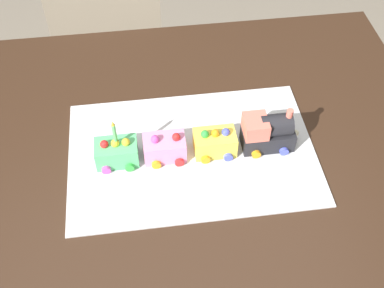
{
  "coord_description": "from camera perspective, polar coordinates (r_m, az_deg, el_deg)",
  "views": [
    {
      "loc": [
        0.03,
        0.78,
        1.66
      ],
      "look_at": [
        -0.07,
        0.02,
        0.77
      ],
      "focal_mm": 45.53,
      "sensor_mm": 36.0,
      "label": 1
    }
  ],
  "objects": [
    {
      "name": "cake_locomotive",
      "position": [
        1.19,
        8.88,
        1.39
      ],
      "size": [
        0.14,
        0.08,
        0.12
      ],
      "color": "#232328",
      "rests_on": "cake_board"
    },
    {
      "name": "chair",
      "position": [
        2.0,
        -9.42,
        12.27
      ],
      "size": [
        0.42,
        0.42,
        0.86
      ],
      "rotation": [
        0.0,
        0.0,
        -0.05
      ],
      "color": "gray",
      "rests_on": "ground"
    },
    {
      "name": "birthday_candle",
      "position": [
        1.11,
        -9.1,
        1.47
      ],
      "size": [
        0.01,
        0.01,
        0.06
      ],
      "color": "#66D872",
      "rests_on": "cake_car_hopper_mint_green"
    },
    {
      "name": "cake_car_caboose_bubblegum",
      "position": [
        1.17,
        -3.04,
        -0.39
      ],
      "size": [
        0.1,
        0.08,
        0.07
      ],
      "color": "pink",
      "rests_on": "cake_board"
    },
    {
      "name": "ground_plane",
      "position": [
        1.83,
        -2.23,
        -15.67
      ],
      "size": [
        8.0,
        8.0,
        0.0
      ],
      "primitive_type": "plane",
      "color": "gray"
    },
    {
      "name": "cake_board",
      "position": [
        1.19,
        -0.0,
        -1.0
      ],
      "size": [
        0.6,
        0.4,
        0.0
      ],
      "primitive_type": "cube",
      "color": "silver",
      "rests_on": "dining_table"
    },
    {
      "name": "cake_car_hopper_mint_green",
      "position": [
        1.17,
        -8.81,
        -0.95
      ],
      "size": [
        0.1,
        0.08,
        0.07
      ],
      "color": "#59CC7A",
      "rests_on": "cake_board"
    },
    {
      "name": "cake_car_tanker_lemon",
      "position": [
        1.17,
        2.69,
        0.21
      ],
      "size": [
        0.1,
        0.08,
        0.07
      ],
      "color": "#F4E04C",
      "rests_on": "cake_board"
    },
    {
      "name": "dining_table",
      "position": [
        1.29,
        -3.06,
        -3.69
      ],
      "size": [
        1.4,
        1.0,
        0.74
      ],
      "color": "#382316",
      "rests_on": "ground"
    }
  ]
}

